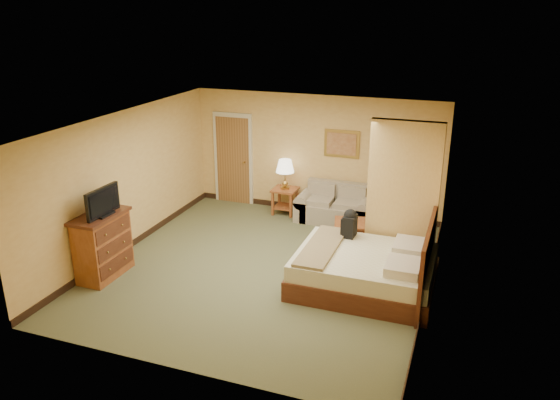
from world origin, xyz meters
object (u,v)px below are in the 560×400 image
at_px(loveseat, 335,209).
at_px(dresser, 103,245).
at_px(coffee_table, 351,228).
at_px(bed, 368,270).

bearing_deg(loveseat, dresser, -129.12).
xyz_separation_m(coffee_table, bed, (0.68, -1.74, 0.04)).
bearing_deg(coffee_table, dresser, -142.02).
height_order(coffee_table, bed, bed).
bearing_deg(dresser, coffee_table, 37.98).
height_order(loveseat, coffee_table, loveseat).
distance_m(coffee_table, dresser, 4.58).
xyz_separation_m(loveseat, dresser, (-3.04, -3.74, 0.30)).
distance_m(loveseat, bed, 2.95).
relative_size(coffee_table, dresser, 0.68).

